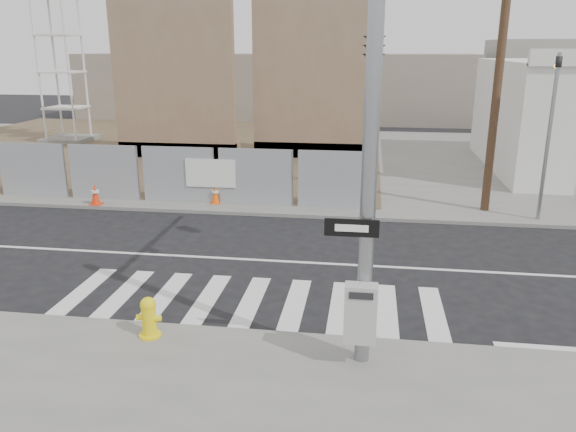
# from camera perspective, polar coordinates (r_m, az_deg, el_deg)

# --- Properties ---
(ground) EXTENTS (100.00, 100.00, 0.00)m
(ground) POSITION_cam_1_polar(r_m,az_deg,el_deg) (15.02, -1.80, -4.57)
(ground) COLOR black
(ground) RESTS_ON ground
(sidewalk_far) EXTENTS (50.00, 20.00, 0.12)m
(sidewalk_far) POSITION_cam_1_polar(r_m,az_deg,el_deg) (28.40, 3.11, 5.77)
(sidewalk_far) COLOR slate
(sidewalk_far) RESTS_ON ground
(signal_pole) EXTENTS (0.96, 5.87, 7.00)m
(signal_pole) POSITION_cam_1_polar(r_m,az_deg,el_deg) (11.74, 8.58, 13.27)
(signal_pole) COLOR gray
(signal_pole) RESTS_ON sidewalk_near
(far_signal_pole) EXTENTS (0.16, 0.20, 5.60)m
(far_signal_pole) POSITION_cam_1_polar(r_m,az_deg,el_deg) (19.29, 25.21, 9.31)
(far_signal_pole) COLOR gray
(far_signal_pole) RESTS_ON sidewalk_far
(chain_link_fence) EXTENTS (24.60, 0.04, 2.00)m
(chain_link_fence) POSITION_cam_1_polar(r_m,az_deg,el_deg) (22.95, -24.95, 4.28)
(chain_link_fence) COLOR gray
(chain_link_fence) RESTS_ON sidewalk_far
(concrete_wall_left) EXTENTS (6.00, 1.30, 8.00)m
(concrete_wall_left) POSITION_cam_1_polar(r_m,az_deg,el_deg) (28.55, -11.42, 12.25)
(concrete_wall_left) COLOR brown
(concrete_wall_left) RESTS_ON sidewalk_far
(concrete_wall_right) EXTENTS (5.50, 1.30, 8.00)m
(concrete_wall_right) POSITION_cam_1_polar(r_m,az_deg,el_deg) (28.09, 2.20, 12.49)
(concrete_wall_right) COLOR brown
(concrete_wall_right) RESTS_ON sidewalk_far
(utility_pole_right) EXTENTS (1.60, 0.28, 10.00)m
(utility_pole_right) POSITION_cam_1_polar(r_m,az_deg,el_deg) (19.69, 20.79, 14.97)
(utility_pole_right) COLOR #4E3524
(utility_pole_right) RESTS_ON sidewalk_far
(fire_hydrant) EXTENTS (0.52, 0.52, 0.81)m
(fire_hydrant) POSITION_cam_1_polar(r_m,az_deg,el_deg) (11.21, -13.95, -9.93)
(fire_hydrant) COLOR yellow
(fire_hydrant) RESTS_ON sidewalk_near
(traffic_cone_c) EXTENTS (0.40, 0.40, 0.74)m
(traffic_cone_c) POSITION_cam_1_polar(r_m,az_deg,el_deg) (20.94, -18.99, 2.07)
(traffic_cone_c) COLOR red
(traffic_cone_c) RESTS_ON sidewalk_far
(traffic_cone_d) EXTENTS (0.38, 0.38, 0.67)m
(traffic_cone_d) POSITION_cam_1_polar(r_m,az_deg,el_deg) (20.13, -7.39, 2.19)
(traffic_cone_d) COLOR #F1540C
(traffic_cone_d) RESTS_ON sidewalk_far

